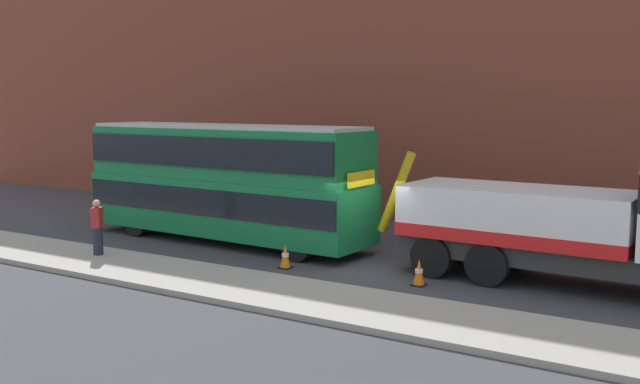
# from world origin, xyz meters

# --- Properties ---
(ground_plane) EXTENTS (120.00, 120.00, 0.00)m
(ground_plane) POSITION_xyz_m (0.00, 0.00, 0.00)
(ground_plane) COLOR #38383D
(near_kerb) EXTENTS (60.00, 2.80, 0.15)m
(near_kerb) POSITION_xyz_m (0.00, -4.20, 0.07)
(near_kerb) COLOR gray
(near_kerb) RESTS_ON ground_plane
(building_facade) EXTENTS (60.00, 1.50, 16.00)m
(building_facade) POSITION_xyz_m (0.00, 8.12, 8.07)
(building_facade) COLOR brown
(building_facade) RESTS_ON ground_plane
(recovery_tow_truck) EXTENTS (10.20, 3.07, 3.67)m
(recovery_tow_truck) POSITION_xyz_m (5.70, 0.47, 1.76)
(recovery_tow_truck) COLOR #2D2D2D
(recovery_tow_truck) RESTS_ON ground_plane
(double_decker_bus) EXTENTS (11.13, 3.07, 4.06)m
(double_decker_bus) POSITION_xyz_m (-6.22, 0.50, 2.23)
(double_decker_bus) COLOR #146B38
(double_decker_bus) RESTS_ON ground_plane
(pedestrian_onlooker) EXTENTS (0.42, 0.48, 1.71)m
(pedestrian_onlooker) POSITION_xyz_m (-7.75, -3.74, 0.99)
(pedestrian_onlooker) COLOR #232333
(pedestrian_onlooker) RESTS_ON near_kerb
(traffic_cone_near_bus) EXTENTS (0.36, 0.36, 0.72)m
(traffic_cone_near_bus) POSITION_xyz_m (-2.18, -1.68, 0.34)
(traffic_cone_near_bus) COLOR orange
(traffic_cone_near_bus) RESTS_ON ground_plane
(traffic_cone_midway) EXTENTS (0.36, 0.36, 0.72)m
(traffic_cone_midway) POSITION_xyz_m (1.93, -1.44, 0.34)
(traffic_cone_midway) COLOR orange
(traffic_cone_midway) RESTS_ON ground_plane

